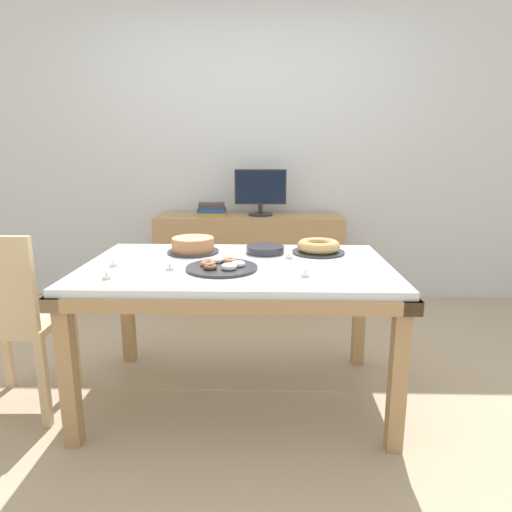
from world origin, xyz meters
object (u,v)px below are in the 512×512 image
Objects in this scene: chair at (9,316)px; pastry_platter at (222,267)px; tealight_near_front at (305,274)px; cake_chocolate_round at (193,245)px; computer_monitor at (260,193)px; plate_stack at (265,250)px; tealight_centre at (107,277)px; book_stack at (212,209)px; tealight_right_edge at (170,268)px; tealight_left_edge at (289,257)px; cake_golden_bundt at (318,247)px; tealight_near_cakes at (114,264)px.

chair is 1.07m from pastry_platter.
cake_chocolate_round is at bearing 140.64° from tealight_near_front.
computer_monitor is 1.22× the size of pastry_platter.
pastry_platter is at bearing -119.77° from plate_stack.
book_stack is at bearing 82.36° from tealight_centre.
cake_chocolate_round reaches higher than tealight_right_edge.
tealight_left_edge is at bearing 26.77° from tealight_centre.
cake_golden_bundt is at bearing 38.33° from tealight_left_edge.
chair is 0.56m from tealight_near_cakes.
cake_chocolate_round is 0.41m from pastry_platter.
plate_stack is 0.60m from tealight_right_edge.
cake_golden_bundt is at bearing 27.49° from tealight_right_edge.
tealight_near_cakes is at bearing 170.07° from tealight_near_front.
tealight_near_front is at bearing 4.13° from tealight_centre.
plate_stack is 5.25× the size of tealight_near_cakes.
pastry_platter is (-0.16, -1.65, -0.21)m from computer_monitor.
book_stack is 6.00× the size of tealight_near_cakes.
cake_chocolate_round is at bearing 43.01° from tealight_near_cakes.
chair is at bearing -161.10° from plate_stack.
chair is 0.60m from tealight_centre.
computer_monitor is 1.46× the size of cake_golden_bundt.
cake_chocolate_round reaches higher than tealight_centre.
cake_chocolate_round is 1.37× the size of plate_stack.
book_stack is at bearing 109.88° from tealight_near_front.
tealight_near_front is at bearing -82.42° from computer_monitor.
book_stack is at bearing 120.31° from cake_golden_bundt.
cake_chocolate_round is 0.70m from cake_golden_bundt.
chair is 4.48× the size of plate_stack.
plate_stack is at bearing -87.79° from computer_monitor.
tealight_centre is at bearing -151.06° from cake_golden_bundt.
chair is 3.91× the size of book_stack.
tealight_centre is (-0.50, -0.19, -0.00)m from pastry_platter.
plate_stack is (0.21, 0.36, 0.01)m from pastry_platter.
tealight_left_edge is at bearing -82.89° from computer_monitor.
cake_golden_bundt is at bearing 17.26° from tealight_near_cakes.
plate_stack reaches higher than tealight_left_edge.
chair is 0.82m from tealight_right_edge.
tealight_near_front is 1.00× the size of tealight_near_cakes.
tealight_near_front is at bearing -39.36° from cake_chocolate_round.
plate_stack is at bearing -70.57° from book_stack.
chair is 23.50× the size of tealight_left_edge.
cake_golden_bundt is (0.35, -1.28, -0.19)m from computer_monitor.
tealight_right_edge is at bearing 33.09° from tealight_centre.
plate_stack is (-0.30, -0.00, -0.01)m from cake_golden_bundt.
tealight_centre is (-0.89, -0.06, 0.00)m from tealight_near_front.
chair reaches higher than tealight_right_edge.
tealight_centre is (-0.70, -0.55, -0.01)m from plate_stack.
tealight_left_edge is at bearing 23.82° from tealight_right_edge.
computer_monitor is 1.44m from tealight_left_edge.
tealight_near_front is (0.19, -0.48, -0.01)m from plate_stack.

